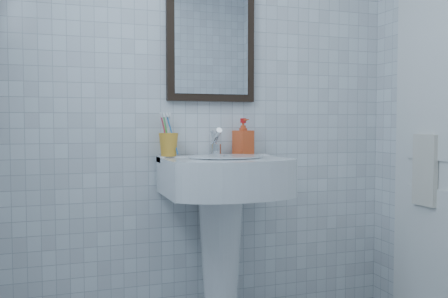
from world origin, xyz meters
name	(u,v)px	position (x,y,z in m)	size (l,w,h in m)	color
wall_back	(209,100)	(0.00, 1.20, 1.25)	(2.20, 0.02, 2.50)	silver
washbasin	(222,215)	(0.00, 0.99, 0.64)	(0.62, 0.45, 0.95)	white
faucet	(216,144)	(0.00, 1.10, 1.00)	(0.06, 0.13, 0.15)	silver
toothbrush_cup	(169,145)	(-0.25, 1.10, 1.01)	(0.10, 0.10, 0.12)	gold
soap_dispenser	(243,137)	(0.17, 1.11, 1.04)	(0.09, 0.09, 0.20)	red
wall_mirror	(211,45)	(0.00, 1.18, 1.55)	(0.50, 0.04, 0.62)	black
towel_ring	(429,136)	(1.06, 0.68, 1.05)	(0.18, 0.18, 0.01)	silver
hand_towel	(425,170)	(1.04, 0.68, 0.87)	(0.03, 0.16, 0.38)	silver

